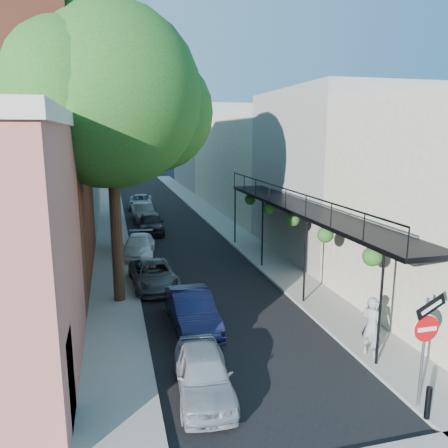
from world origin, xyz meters
TOP-DOWN VIEW (x-y plane):
  - road_surface at (0.00, 30.00)m, footprint 6.00×64.00m
  - sidewalk_left at (-4.00, 30.00)m, footprint 2.00×64.00m
  - sidewalk_right at (4.00, 30.00)m, footprint 2.00×64.00m
  - buildings_left at (-9.30, 28.76)m, footprint 10.10×59.10m
  - buildings_right at (8.99, 29.49)m, footprint 9.80×55.00m
  - sign_post at (3.16, 0.97)m, footprint 0.89×0.17m
  - bollard at (3.00, 0.50)m, footprint 0.14×0.14m
  - oak_near at (-3.37, 10.26)m, footprint 7.48×6.80m
  - oak_mid at (-3.42, 18.23)m, footprint 6.60×6.00m
  - oak_far at (-3.35, 27.27)m, footprint 7.70×7.00m
  - parked_car_a at (-1.83, 2.95)m, footprint 1.68×3.60m
  - parked_car_b at (-1.40, 6.97)m, footprint 1.47×3.96m
  - parked_car_c at (-2.30, 11.49)m, footprint 2.10×4.15m
  - parked_car_d at (-2.60, 16.63)m, footprint 2.16×4.21m
  - parked_car_e at (-1.40, 22.39)m, footprint 1.90×4.19m
  - parked_car_f at (-1.59, 26.78)m, footprint 1.70×4.16m
  - parked_car_g at (-1.40, 32.87)m, footprint 2.41×4.63m
  - pedestrian at (3.40, 3.50)m, footprint 0.67×0.79m

SIDE VIEW (x-z plane):
  - road_surface at x=0.00m, z-range 0.00..0.01m
  - sidewalk_left at x=-4.00m, z-range 0.00..0.12m
  - sidewalk_right at x=4.00m, z-range 0.00..0.12m
  - bollard at x=3.00m, z-range 0.12..0.92m
  - parked_car_c at x=-2.30m, z-range 0.00..1.12m
  - parked_car_d at x=-2.60m, z-range 0.00..1.17m
  - parked_car_a at x=-1.83m, z-range 0.00..1.19m
  - parked_car_g at x=-1.40m, z-range 0.00..1.24m
  - parked_car_b at x=-1.40m, z-range 0.00..1.30m
  - parked_car_f at x=-1.59m, z-range 0.00..1.34m
  - parked_car_e at x=-1.40m, z-range 0.00..1.40m
  - pedestrian at x=3.40m, z-range 0.12..1.96m
  - sign_post at x=3.16m, z-range 0.54..3.53m
  - buildings_right at x=8.99m, z-range -0.58..9.42m
  - buildings_left at x=-9.30m, z-range -1.06..10.94m
  - oak_mid at x=-3.42m, z-range 1.96..12.16m
  - oak_near at x=-3.37m, z-range 2.17..13.59m
  - oak_far at x=-3.35m, z-range 2.31..14.21m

